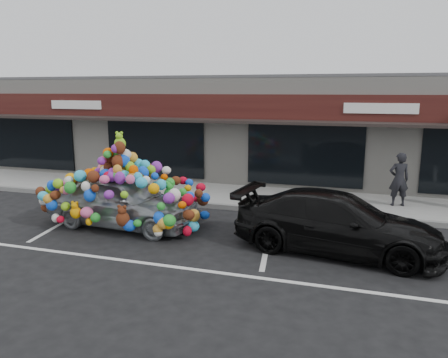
% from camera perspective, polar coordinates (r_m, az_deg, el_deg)
% --- Properties ---
extents(ground, '(90.00, 90.00, 0.00)m').
position_cam_1_polar(ground, '(12.13, -7.50, -6.59)').
color(ground, black).
rests_on(ground, ground).
extents(shop_building, '(24.00, 7.20, 4.31)m').
position_cam_1_polar(shop_building, '(19.57, 2.84, 6.87)').
color(shop_building, beige).
rests_on(shop_building, ground).
extents(sidewalk, '(26.00, 3.00, 0.15)m').
position_cam_1_polar(sidewalk, '(15.69, -1.36, -2.02)').
color(sidewalk, gray).
rests_on(sidewalk, ground).
extents(kerb, '(26.00, 0.18, 0.16)m').
position_cam_1_polar(kerb, '(14.32, -3.30, -3.36)').
color(kerb, slate).
rests_on(kerb, ground).
extents(parking_stripe_left, '(0.73, 4.37, 0.01)m').
position_cam_1_polar(parking_stripe_left, '(13.90, -19.24, -4.77)').
color(parking_stripe_left, silver).
rests_on(parking_stripe_left, ground).
extents(parking_stripe_mid, '(0.73, 4.37, 0.01)m').
position_cam_1_polar(parking_stripe_mid, '(11.47, 5.85, -7.61)').
color(parking_stripe_mid, silver).
rests_on(parking_stripe_mid, ground).
extents(lane_line, '(14.00, 0.12, 0.01)m').
position_cam_1_polar(lane_line, '(9.42, -2.21, -11.93)').
color(lane_line, silver).
rests_on(lane_line, ground).
extents(toy_car, '(3.12, 4.72, 2.68)m').
position_cam_1_polar(toy_car, '(12.43, -13.06, -2.00)').
color(toy_car, '#989DA2').
rests_on(toy_car, ground).
extents(black_sedan, '(2.62, 5.06, 1.40)m').
position_cam_1_polar(black_sedan, '(10.61, 14.55, -5.57)').
color(black_sedan, black).
rests_on(black_sedan, ground).
extents(pedestrian_a, '(0.70, 0.55, 1.70)m').
position_cam_1_polar(pedestrian_a, '(14.77, 21.88, -0.04)').
color(pedestrian_a, black).
rests_on(pedestrian_a, sidewalk).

